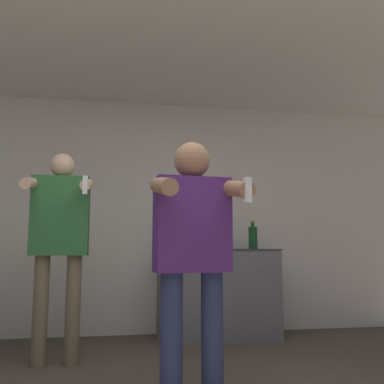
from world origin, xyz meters
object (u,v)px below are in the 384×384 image
Objects in this scene: bottle_brown_liquor at (173,240)px; bottle_dark_rum at (253,237)px; person_woman_foreground at (193,245)px; person_man_side at (60,233)px; bottle_red_label at (202,241)px.

bottle_dark_rum is at bearing 0.00° from bottle_brown_liquor.
bottle_dark_rum is at bearing 61.95° from person_woman_foreground.
person_woman_foreground is (-0.11, -1.80, -0.07)m from bottle_brown_liquor.
person_man_side is (-1.87, -0.76, 0.00)m from bottle_dark_rum.
bottle_dark_rum reaches higher than bottle_brown_liquor.
bottle_dark_rum is (0.85, 0.00, 0.04)m from bottle_brown_liquor.
person_woman_foreground is (-0.96, -1.80, -0.10)m from bottle_dark_rum.
bottle_brown_liquor is at bearing 180.00° from bottle_dark_rum.
person_man_side is (-1.02, -0.76, 0.04)m from bottle_brown_liquor.
bottle_brown_liquor is at bearing 180.00° from bottle_red_label.
bottle_red_label is 1.03× the size of bottle_brown_liquor.
bottle_dark_rum is 2.04m from person_woman_foreground.
bottle_red_label reaches higher than bottle_brown_liquor.
bottle_red_label is 0.14× the size of person_man_side.
bottle_dark_rum is 0.20× the size of person_woman_foreground.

